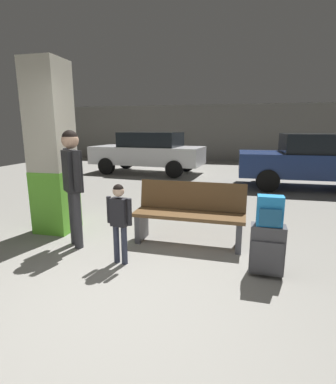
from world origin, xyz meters
name	(u,v)px	position (x,y,z in m)	size (l,w,h in m)	color
ground_plane	(185,205)	(0.00, 4.00, -0.05)	(18.00, 18.00, 0.10)	gray
garage_back_wall	(217,133)	(0.00, 12.86, 1.40)	(18.00, 0.12, 2.80)	slate
structural_pillar	(52,150)	(-1.77, 1.77, 1.33)	(0.57, 0.57, 2.68)	#66C633
bench	(190,214)	(0.45, 1.74, 0.44)	(1.61, 0.57, 0.89)	brown
suitcase	(267,249)	(1.48, 0.95, 0.32)	(0.39, 0.25, 0.60)	#4C4C51
backpack_bright	(270,211)	(1.48, 0.95, 0.77)	(0.28, 0.20, 0.34)	#268CD8
child	(119,215)	(-0.27, 0.86, 0.62)	(0.34, 0.22, 1.01)	#33384C
adult	(73,176)	(-1.11, 1.24, 1.01)	(0.43, 0.42, 1.64)	#38383D
parked_car_near	(317,160)	(3.24, 6.50, 0.81)	(4.11, 1.83, 1.51)	navy
parked_car_far	(149,151)	(-2.15, 8.17, 0.81)	(4.24, 2.08, 1.51)	silver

